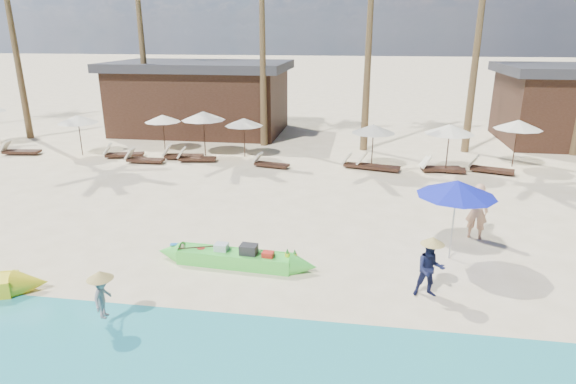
# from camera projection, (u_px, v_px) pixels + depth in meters

# --- Properties ---
(ground) EXTENTS (240.00, 240.00, 0.00)m
(ground) POSITION_uv_depth(u_px,v_px,m) (281.00, 265.00, 13.06)
(ground) COLOR beige
(ground) RESTS_ON ground
(green_canoe) EXTENTS (5.04, 0.87, 0.64)m
(green_canoe) POSITION_uv_depth(u_px,v_px,m) (235.00, 258.00, 13.01)
(green_canoe) COLOR #45D841
(green_canoe) RESTS_ON ground
(tourist) EXTENTS (0.73, 0.57, 1.76)m
(tourist) POSITION_uv_depth(u_px,v_px,m) (477.00, 211.00, 14.54)
(tourist) COLOR tan
(tourist) RESTS_ON ground
(vendor_green) EXTENTS (0.73, 0.59, 1.41)m
(vendor_green) POSITION_uv_depth(u_px,v_px,m) (430.00, 269.00, 11.35)
(vendor_green) COLOR #15193B
(vendor_green) RESTS_ON ground
(vendor_yellow) EXTENTS (0.42, 0.67, 0.98)m
(vendor_yellow) POSITION_uv_depth(u_px,v_px,m) (103.00, 297.00, 10.23)
(vendor_yellow) COLOR gray
(vendor_yellow) RESTS_ON ground
(blue_umbrella) EXTENTS (2.12, 2.12, 2.28)m
(blue_umbrella) POSITION_uv_depth(u_px,v_px,m) (457.00, 188.00, 12.84)
(blue_umbrella) COLOR #99999E
(blue_umbrella) RESTS_ON ground
(resort_parasol_2) EXTENTS (2.00, 2.00, 2.06)m
(resort_parasol_2) POSITION_uv_depth(u_px,v_px,m) (78.00, 119.00, 24.14)
(resort_parasol_2) COLOR #351F15
(resort_parasol_2) RESTS_ON ground
(lounger_2_left) EXTENTS (1.97, 0.84, 0.65)m
(lounger_2_left) POSITION_uv_depth(u_px,v_px,m) (19.00, 151.00, 24.75)
(lounger_2_left) COLOR #351F15
(lounger_2_left) RESTS_ON ground
(resort_parasol_3) EXTENTS (1.87, 1.87, 1.92)m
(resort_parasol_3) POSITION_uv_depth(u_px,v_px,m) (163.00, 118.00, 25.08)
(resort_parasol_3) COLOR #351F15
(resort_parasol_3) RESTS_ON ground
(lounger_3_left) EXTENTS (2.02, 1.10, 0.66)m
(lounger_3_left) POSITION_uv_depth(u_px,v_px,m) (122.00, 154.00, 24.14)
(lounger_3_left) COLOR #351F15
(lounger_3_left) RESTS_ON ground
(lounger_3_right) EXTENTS (1.86, 0.59, 0.63)m
(lounger_3_right) POSITION_uv_depth(u_px,v_px,m) (143.00, 159.00, 23.17)
(lounger_3_right) COLOR #351F15
(lounger_3_right) RESTS_ON ground
(resort_parasol_4) EXTENTS (2.20, 2.20, 2.26)m
(resort_parasol_4) POSITION_uv_depth(u_px,v_px,m) (203.00, 116.00, 24.01)
(resort_parasol_4) COLOR #351F15
(resort_parasol_4) RESTS_ON ground
(lounger_4_left) EXTENTS (2.03, 0.85, 0.67)m
(lounger_4_left) POSITION_uv_depth(u_px,v_px,m) (181.00, 155.00, 23.85)
(lounger_4_left) COLOR #351F15
(lounger_4_left) RESTS_ON ground
(lounger_4_right) EXTENTS (1.91, 0.83, 0.63)m
(lounger_4_right) POSITION_uv_depth(u_px,v_px,m) (195.00, 158.00, 23.40)
(lounger_4_right) COLOR #351F15
(lounger_4_right) RESTS_ON ground
(resort_parasol_5) EXTENTS (1.91, 1.91, 1.96)m
(resort_parasol_5) POSITION_uv_depth(u_px,v_px,m) (244.00, 122.00, 23.85)
(resort_parasol_5) COLOR #351F15
(resort_parasol_5) RESTS_ON ground
(lounger_5_left) EXTENTS (1.77, 0.88, 0.58)m
(lounger_5_left) POSITION_uv_depth(u_px,v_px,m) (269.00, 163.00, 22.45)
(lounger_5_left) COLOR #351F15
(lounger_5_left) RESTS_ON ground
(resort_parasol_6) EXTENTS (2.00, 2.00, 2.06)m
(resort_parasol_6) POSITION_uv_depth(u_px,v_px,m) (374.00, 129.00, 21.75)
(resort_parasol_6) COLOR #351F15
(resort_parasol_6) RESTS_ON ground
(lounger_6_left) EXTENTS (1.82, 0.94, 0.59)m
(lounger_6_left) POSITION_uv_depth(u_px,v_px,m) (359.00, 164.00, 22.24)
(lounger_6_left) COLOR #351F15
(lounger_6_left) RESTS_ON ground
(lounger_6_right) EXTENTS (2.04, 1.06, 0.66)m
(lounger_6_right) POSITION_uv_depth(u_px,v_px,m) (376.00, 166.00, 21.97)
(lounger_6_right) COLOR #351F15
(lounger_6_right) RESTS_ON ground
(resort_parasol_7) EXTENTS (2.15, 2.15, 2.21)m
(resort_parasol_7) POSITION_uv_depth(u_px,v_px,m) (450.00, 129.00, 20.98)
(resort_parasol_7) COLOR #351F15
(resort_parasol_7) RESTS_ON ground
(lounger_7_left) EXTENTS (1.93, 0.88, 0.63)m
(lounger_7_left) POSITION_uv_depth(u_px,v_px,m) (438.00, 167.00, 21.70)
(lounger_7_left) COLOR #351F15
(lounger_7_left) RESTS_ON ground
(lounger_7_right) EXTENTS (1.93, 0.78, 0.64)m
(lounger_7_right) POSITION_uv_depth(u_px,v_px,m) (441.00, 168.00, 21.65)
(lounger_7_right) COLOR #351F15
(lounger_7_right) RESTS_ON ground
(resort_parasol_8) EXTENTS (2.14, 2.14, 2.21)m
(resort_parasol_8) POSITION_uv_depth(u_px,v_px,m) (518.00, 125.00, 22.01)
(resort_parasol_8) COLOR #351F15
(resort_parasol_8) RESTS_ON ground
(lounger_8_left) EXTENTS (2.03, 1.15, 0.66)m
(lounger_8_left) POSITION_uv_depth(u_px,v_px,m) (489.00, 168.00, 21.55)
(lounger_8_left) COLOR #351F15
(lounger_8_left) RESTS_ON ground
(pavilion_west) EXTENTS (10.80, 6.60, 4.30)m
(pavilion_west) POSITION_uv_depth(u_px,v_px,m) (201.00, 97.00, 29.93)
(pavilion_west) COLOR #351F15
(pavilion_west) RESTS_ON ground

